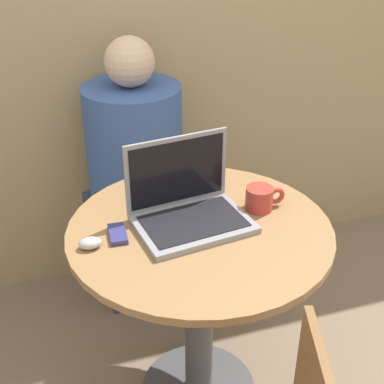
{
  "coord_description": "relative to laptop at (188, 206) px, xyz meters",
  "views": [
    {
      "loc": [
        -0.45,
        -1.32,
        1.66
      ],
      "look_at": [
        -0.01,
        0.05,
        0.84
      ],
      "focal_mm": 50.0,
      "sensor_mm": 36.0,
      "label": 1
    }
  ],
  "objects": [
    {
      "name": "laptop",
      "position": [
        0.0,
        0.0,
        0.0
      ],
      "size": [
        0.38,
        0.29,
        0.26
      ],
      "color": "gray",
      "rests_on": "round_table"
    },
    {
      "name": "coffee_cup",
      "position": [
        0.25,
        -0.0,
        -0.02
      ],
      "size": [
        0.14,
        0.09,
        0.08
      ],
      "color": "#B2382D",
      "rests_on": "round_table"
    },
    {
      "name": "computer_mouse",
      "position": [
        -0.32,
        -0.05,
        -0.04
      ],
      "size": [
        0.07,
        0.05,
        0.03
      ],
      "color": "#B2B2B7",
      "rests_on": "round_table"
    },
    {
      "name": "cell_phone",
      "position": [
        -0.23,
        -0.02,
        -0.05
      ],
      "size": [
        0.06,
        0.11,
        0.02
      ],
      "color": "navy",
      "rests_on": "round_table"
    },
    {
      "name": "round_table",
      "position": [
        0.02,
        -0.05,
        -0.25
      ],
      "size": [
        0.83,
        0.83,
        0.74
      ],
      "color": "#4C4C51",
      "rests_on": "ground_plane"
    },
    {
      "name": "person_seated",
      "position": [
        -0.05,
        0.7,
        -0.31
      ],
      "size": [
        0.46,
        0.64,
        1.18
      ],
      "color": "#3D4766",
      "rests_on": "ground_plane"
    }
  ]
}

